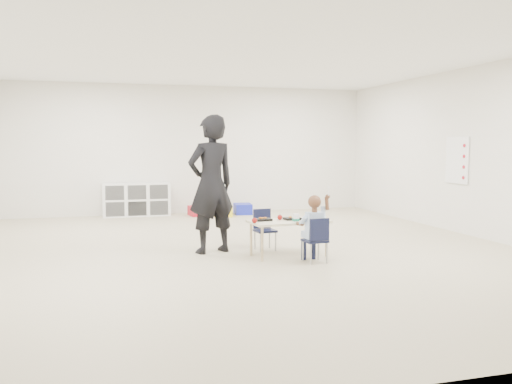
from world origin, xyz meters
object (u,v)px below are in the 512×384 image
object	(u,v)px
table	(289,238)
adult	(211,184)
cubby_shelf	(137,200)
child	(315,227)
chair_near	(315,240)

from	to	relation	value
table	adult	size ratio (longest dim) A/B	0.57
cubby_shelf	table	bearing A→B (deg)	-69.94
table	child	distance (m)	0.55
table	chair_near	bearing A→B (deg)	-72.85
child	adult	distance (m)	1.60
child	table	bearing A→B (deg)	107.15
chair_near	adult	bearing A→B (deg)	134.58
cubby_shelf	adult	distance (m)	4.37
chair_near	child	size ratio (longest dim) A/B	0.63
table	cubby_shelf	bearing A→B (deg)	104.90
cubby_shelf	adult	size ratio (longest dim) A/B	0.73
table	chair_near	distance (m)	0.51
table	cubby_shelf	xyz separation A→B (m)	(-1.74, 4.77, 0.10)
child	adult	size ratio (longest dim) A/B	0.48
chair_near	cubby_shelf	world-z (taller)	cubby_shelf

